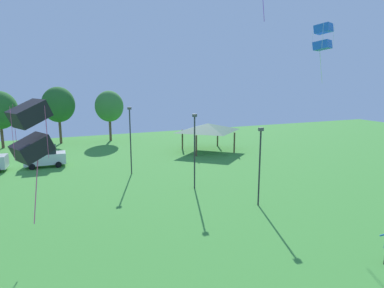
# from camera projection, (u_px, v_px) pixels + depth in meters

# --- Properties ---
(kite_flying_1) EXTENTS (2.29, 2.18, 6.51)m
(kite_flying_1) POSITION_uv_depth(u_px,v_px,m) (31.00, 131.00, 17.23)
(kite_flying_1) COLOR black
(kite_flying_3) EXTENTS (1.72, 1.76, 5.00)m
(kite_flying_3) POSITION_uv_depth(u_px,v_px,m) (323.00, 37.00, 29.10)
(kite_flying_3) COLOR blue
(parked_car_third_from_left) EXTENTS (4.17, 2.12, 2.25)m
(parked_car_third_from_left) POSITION_uv_depth(u_px,v_px,m) (45.00, 156.00, 36.38)
(parked_car_third_from_left) COLOR silver
(parked_car_third_from_left) RESTS_ON ground
(park_pavilion) EXTENTS (6.78, 6.05, 3.60)m
(park_pavilion) POSITION_uv_depth(u_px,v_px,m) (208.00, 127.00, 43.99)
(park_pavilion) COLOR brown
(park_pavilion) RESTS_ON ground
(light_post_0) EXTENTS (0.36, 0.20, 6.42)m
(light_post_0) POSITION_uv_depth(u_px,v_px,m) (195.00, 147.00, 28.68)
(light_post_0) COLOR #2D2D33
(light_post_0) RESTS_ON ground
(light_post_1) EXTENTS (0.36, 0.20, 5.84)m
(light_post_1) POSITION_uv_depth(u_px,v_px,m) (260.00, 162.00, 24.88)
(light_post_1) COLOR #2D2D33
(light_post_1) RESTS_ON ground
(light_post_3) EXTENTS (0.36, 0.20, 6.60)m
(light_post_3) POSITION_uv_depth(u_px,v_px,m) (130.00, 137.00, 33.19)
(light_post_3) COLOR #2D2D33
(light_post_3) RESTS_ON ground
(treeline_tree_3) EXTENTS (4.56, 4.56, 8.12)m
(treeline_tree_3) POSITION_uv_depth(u_px,v_px,m) (58.00, 105.00, 48.56)
(treeline_tree_3) COLOR brown
(treeline_tree_3) RESTS_ON ground
(treeline_tree_4) EXTENTS (4.18, 4.18, 7.49)m
(treeline_tree_4) POSITION_uv_depth(u_px,v_px,m) (109.00, 106.00, 50.85)
(treeline_tree_4) COLOR brown
(treeline_tree_4) RESTS_ON ground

